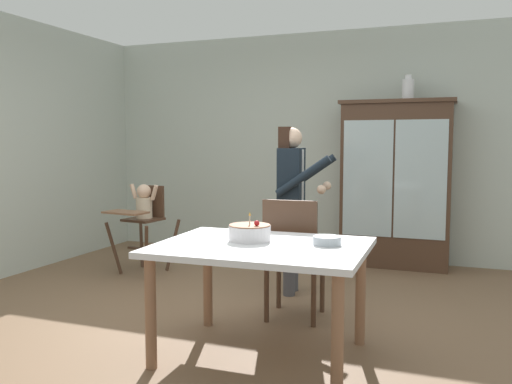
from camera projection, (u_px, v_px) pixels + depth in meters
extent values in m
plane|color=brown|center=(218.00, 319.00, 4.23)|extent=(6.24, 6.24, 0.00)
cube|color=beige|center=(308.00, 146.00, 6.55)|extent=(5.32, 0.06, 2.70)
cube|color=#4C3323|center=(396.00, 186.00, 5.97)|extent=(1.17, 0.42, 1.81)
cube|color=#4C3323|center=(398.00, 102.00, 5.88)|extent=(1.23, 0.48, 0.04)
cube|color=silver|center=(368.00, 178.00, 5.86)|extent=(0.53, 0.01, 1.27)
cube|color=silver|center=(420.00, 180.00, 5.66)|extent=(0.53, 0.01, 1.27)
cube|color=#4C3323|center=(396.00, 178.00, 5.96)|extent=(1.09, 0.36, 0.02)
cylinder|color=white|center=(408.00, 90.00, 5.83)|extent=(0.13, 0.13, 0.22)
cylinder|color=white|center=(408.00, 77.00, 5.82)|extent=(0.07, 0.07, 0.05)
cylinder|color=#4C3323|center=(114.00, 248.00, 5.63)|extent=(0.15, 0.13, 0.56)
cylinder|color=#4C3323|center=(146.00, 252.00, 5.43)|extent=(0.13, 0.15, 0.56)
cylinder|color=#4C3323|center=(141.00, 241.00, 6.02)|extent=(0.13, 0.15, 0.56)
cylinder|color=#4C3323|center=(173.00, 245.00, 5.81)|extent=(0.15, 0.13, 0.56)
cube|color=#4C3323|center=(144.00, 249.00, 5.73)|extent=(0.42, 0.09, 0.02)
cube|color=#4C3323|center=(143.00, 219.00, 5.70)|extent=(0.38, 0.38, 0.02)
cube|color=#4C3323|center=(152.00, 201.00, 5.81)|extent=(0.31, 0.07, 0.34)
cube|color=brown|center=(126.00, 212.00, 5.45)|extent=(0.47, 0.30, 0.02)
cylinder|color=beige|center=(144.00, 208.00, 5.70)|extent=(0.17, 0.17, 0.22)
sphere|color=beige|center=(144.00, 191.00, 5.69)|extent=(0.15, 0.15, 0.15)
cylinder|color=beige|center=(134.00, 191.00, 5.75)|extent=(0.10, 0.06, 0.17)
cylinder|color=beige|center=(154.00, 193.00, 5.62)|extent=(0.10, 0.06, 0.17)
cylinder|color=#47474C|center=(289.00, 251.00, 4.85)|extent=(0.11, 0.11, 0.82)
cylinder|color=#47474C|center=(293.00, 247.00, 5.01)|extent=(0.11, 0.11, 0.82)
cube|color=#19232D|center=(291.00, 177.00, 4.87)|extent=(0.24, 0.38, 0.52)
cube|color=white|center=(303.00, 177.00, 4.84)|extent=(0.01, 0.06, 0.49)
sphere|color=beige|center=(292.00, 138.00, 4.84)|extent=(0.19, 0.19, 0.19)
cube|color=#382319|center=(286.00, 151.00, 4.86)|extent=(0.12, 0.21, 0.44)
cylinder|color=#19232D|center=(303.00, 176.00, 4.64)|extent=(0.50, 0.12, 0.37)
sphere|color=beige|center=(321.00, 189.00, 4.61)|extent=(0.08, 0.08, 0.08)
cylinder|color=#19232D|center=(310.00, 174.00, 5.03)|extent=(0.50, 0.12, 0.37)
sphere|color=beige|center=(327.00, 186.00, 5.00)|extent=(0.08, 0.08, 0.08)
cube|color=silver|center=(262.00, 247.00, 3.45)|extent=(1.35, 1.04, 0.04)
cylinder|color=brown|center=(151.00, 313.00, 3.28)|extent=(0.07, 0.07, 0.70)
cylinder|color=brown|center=(337.00, 336.00, 2.90)|extent=(0.07, 0.07, 0.70)
cylinder|color=brown|center=(208.00, 280.00, 4.06)|extent=(0.07, 0.07, 0.70)
cylinder|color=brown|center=(361.00, 294.00, 3.68)|extent=(0.07, 0.07, 0.70)
cylinder|color=white|center=(250.00, 233.00, 3.57)|extent=(0.28, 0.28, 0.10)
cylinder|color=#935B3D|center=(250.00, 225.00, 3.56)|extent=(0.27, 0.27, 0.01)
cylinder|color=#F2E5CC|center=(250.00, 220.00, 3.56)|extent=(0.01, 0.01, 0.06)
cone|color=yellow|center=(250.00, 214.00, 3.55)|extent=(0.02, 0.02, 0.02)
sphere|color=red|center=(257.00, 223.00, 3.50)|extent=(0.04, 0.04, 0.04)
cylinder|color=#B2BCC6|center=(327.00, 240.00, 3.42)|extent=(0.18, 0.18, 0.05)
cylinder|color=#4C3323|center=(322.00, 285.00, 4.39)|extent=(0.04, 0.04, 0.45)
cylinder|color=#4C3323|center=(279.00, 282.00, 4.50)|extent=(0.04, 0.04, 0.45)
cylinder|color=#4C3323|center=(314.00, 298.00, 4.04)|extent=(0.04, 0.04, 0.45)
cylinder|color=#4C3323|center=(267.00, 293.00, 4.15)|extent=(0.04, 0.04, 0.45)
cube|color=brown|center=(295.00, 260.00, 4.25)|extent=(0.47, 0.47, 0.03)
cube|color=#4C3323|center=(290.00, 232.00, 4.03)|extent=(0.42, 0.07, 0.48)
cylinder|color=#4C3323|center=(315.00, 233.00, 3.98)|extent=(0.03, 0.03, 0.48)
cylinder|color=#4C3323|center=(265.00, 231.00, 4.09)|extent=(0.03, 0.03, 0.48)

